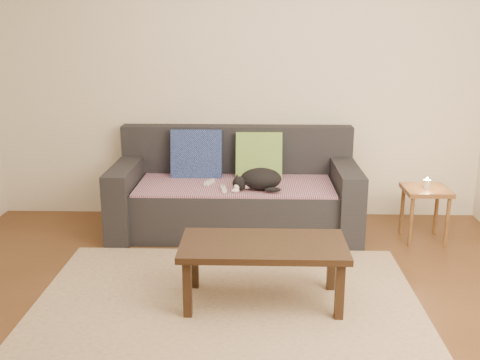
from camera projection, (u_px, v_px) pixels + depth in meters
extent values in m
plane|color=brown|center=(226.00, 316.00, 3.50)|extent=(4.50, 4.50, 0.00)
cube|color=beige|center=(237.00, 77.00, 5.08)|extent=(4.50, 0.04, 2.60)
cube|color=#232328|center=(235.00, 208.00, 4.89)|extent=(1.70, 0.78, 0.42)
cube|color=#232328|center=(237.00, 150.00, 5.16)|extent=(2.10, 0.18, 0.45)
cube|color=#232328|center=(127.00, 198.00, 4.89)|extent=(0.20, 0.90, 0.60)
cube|color=#232328|center=(345.00, 200.00, 4.84)|extent=(0.20, 0.90, 0.60)
cube|color=#49294D|center=(235.00, 185.00, 4.81)|extent=(1.66, 0.74, 0.02)
cube|color=#0F1241|center=(197.00, 155.00, 5.02)|extent=(0.45, 0.20, 0.47)
cube|color=#0E5B50|center=(259.00, 156.00, 5.00)|extent=(0.41, 0.19, 0.42)
ellipsoid|color=black|center=(261.00, 179.00, 4.62)|extent=(0.41, 0.36, 0.18)
sphere|color=black|center=(239.00, 183.00, 4.59)|extent=(0.15, 0.15, 0.12)
sphere|color=white|center=(237.00, 187.00, 4.55)|extent=(0.06, 0.06, 0.05)
ellipsoid|color=black|center=(273.00, 190.00, 4.51)|extent=(0.14, 0.09, 0.04)
cube|color=white|center=(223.00, 189.00, 4.60)|extent=(0.06, 0.15, 0.03)
cube|color=white|center=(209.00, 182.00, 4.80)|extent=(0.09, 0.15, 0.03)
cube|color=brown|center=(426.00, 190.00, 4.63)|extent=(0.36, 0.36, 0.04)
cylinder|color=brown|center=(411.00, 222.00, 4.55)|extent=(0.03, 0.03, 0.42)
cylinder|color=brown|center=(447.00, 222.00, 4.54)|extent=(0.03, 0.03, 0.42)
cylinder|color=brown|center=(402.00, 211.00, 4.83)|extent=(0.03, 0.03, 0.42)
cylinder|color=brown|center=(436.00, 211.00, 4.82)|extent=(0.03, 0.03, 0.42)
cylinder|color=beige|center=(427.00, 184.00, 4.61)|extent=(0.06, 0.06, 0.07)
sphere|color=#FFBF59|center=(427.00, 179.00, 4.60)|extent=(0.02, 0.02, 0.02)
cube|color=tan|center=(227.00, 303.00, 3.64)|extent=(2.50, 1.80, 0.01)
cube|color=black|center=(263.00, 246.00, 3.55)|extent=(1.05, 0.53, 0.04)
cube|color=black|center=(187.00, 290.00, 3.43)|extent=(0.05, 0.05, 0.38)
cube|color=black|center=(340.00, 292.00, 3.40)|extent=(0.05, 0.05, 0.38)
cube|color=black|center=(195.00, 263.00, 3.81)|extent=(0.05, 0.05, 0.38)
cube|color=black|center=(331.00, 265.00, 3.79)|extent=(0.05, 0.05, 0.38)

